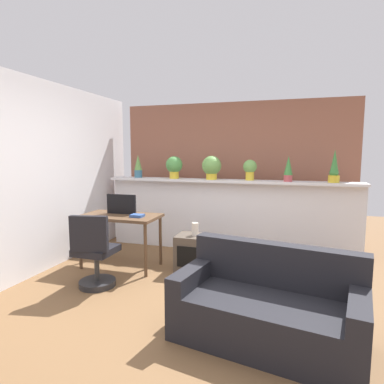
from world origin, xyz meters
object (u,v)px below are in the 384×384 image
object	(u,v)px
potted_plant_1	(174,166)
side_cube_shelf	(191,253)
vase_on_shelf	(195,229)
office_chair	(95,257)
couch	(268,309)
potted_plant_0	(138,166)
potted_plant_4	(288,169)
potted_plant_5	(334,169)
potted_plant_3	(250,168)
desk	(120,221)
potted_plant_2	(212,167)
book_on_desk	(137,216)
tv_monitor	(121,204)

from	to	relation	value
potted_plant_1	side_cube_shelf	distance (m)	1.63
potted_plant_1	vase_on_shelf	xyz separation A→B (m)	(0.66, -0.98, -0.81)
vase_on_shelf	office_chair	bearing A→B (deg)	-137.30
vase_on_shelf	couch	bearing A→B (deg)	-52.58
potted_plant_0	office_chair	distance (m)	2.19
potted_plant_4	office_chair	xyz separation A→B (m)	(-2.16, -1.87, -0.99)
potted_plant_1	potted_plant_5	distance (m)	2.48
potted_plant_3	couch	xyz separation A→B (m)	(0.48, -2.43, -1.09)
potted_plant_3	side_cube_shelf	distance (m)	1.65
couch	potted_plant_1	bearing A→B (deg)	126.09
potted_plant_0	potted_plant_5	xyz separation A→B (m)	(3.16, -0.03, 0.00)
potted_plant_0	desk	distance (m)	1.39
potted_plant_2	book_on_desk	xyz separation A→B (m)	(-0.75, -1.18, -0.63)
desk	vase_on_shelf	size ratio (longest dim) A/B	6.33
potted_plant_4	potted_plant_5	world-z (taller)	potted_plant_5
potted_plant_1	couch	distance (m)	3.16
potted_plant_4	potted_plant_3	bearing A→B (deg)	174.10
potted_plant_5	office_chair	size ratio (longest dim) A/B	0.53
potted_plant_5	vase_on_shelf	bearing A→B (deg)	-151.78
book_on_desk	potted_plant_2	bearing A→B (deg)	57.69
tv_monitor	side_cube_shelf	bearing A→B (deg)	3.79
potted_plant_4	desk	world-z (taller)	potted_plant_4
vase_on_shelf	book_on_desk	xyz separation A→B (m)	(-0.76, -0.21, 0.18)
potted_plant_2	tv_monitor	world-z (taller)	potted_plant_2
side_cube_shelf	potted_plant_3	bearing A→B (deg)	57.68
side_cube_shelf	tv_monitor	bearing A→B (deg)	-176.21
potted_plant_4	desk	bearing A→B (deg)	-153.56
potted_plant_2	office_chair	size ratio (longest dim) A/B	0.42
potted_plant_3	vase_on_shelf	world-z (taller)	potted_plant_3
potted_plant_2	potted_plant_3	xyz separation A→B (m)	(0.61, 0.05, -0.02)
potted_plant_3	potted_plant_4	world-z (taller)	potted_plant_4
potted_plant_2	vase_on_shelf	world-z (taller)	potted_plant_2
potted_plant_5	vase_on_shelf	world-z (taller)	potted_plant_5
potted_plant_0	potted_plant_2	world-z (taller)	potted_plant_0
potted_plant_0	potted_plant_5	bearing A→B (deg)	-0.52
vase_on_shelf	book_on_desk	bearing A→B (deg)	-164.51
tv_monitor	vase_on_shelf	bearing A→B (deg)	3.83
potted_plant_0	potted_plant_3	size ratio (longest dim) A/B	1.22
desk	tv_monitor	bearing A→B (deg)	106.73
potted_plant_0	potted_plant_4	distance (m)	2.52
potted_plant_2	potted_plant_5	distance (m)	1.83
potted_plant_0	vase_on_shelf	bearing A→B (deg)	-36.82
potted_plant_5	couch	bearing A→B (deg)	-107.17
potted_plant_3	potted_plant_4	distance (m)	0.59
potted_plant_2	vase_on_shelf	size ratio (longest dim) A/B	2.21
tv_monitor	potted_plant_0	bearing A→B (deg)	103.77
office_chair	book_on_desk	world-z (taller)	office_chair
potted_plant_0	potted_plant_3	distance (m)	1.94
tv_monitor	couch	distance (m)	2.61
potted_plant_3	vase_on_shelf	distance (m)	1.42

